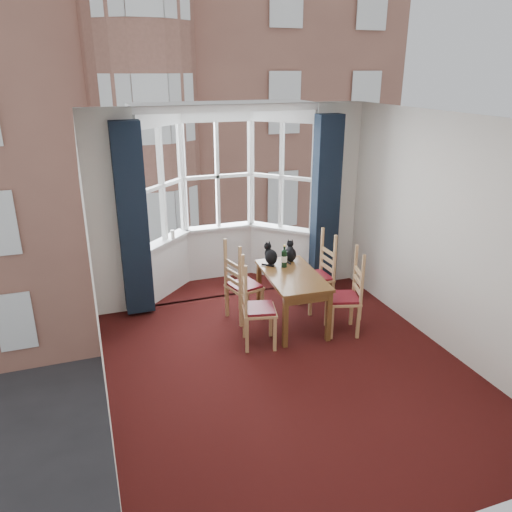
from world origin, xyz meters
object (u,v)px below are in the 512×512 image
chair_right_far (321,277)px  wine_bottle (284,257)px  cat_right (290,253)px  dining_table (292,281)px  chair_left_far (239,288)px  cat_left (271,256)px  chair_right_near (350,299)px  candle_tall (173,234)px  chair_left_near (252,310)px

chair_right_far → wine_bottle: (-0.60, -0.04, 0.38)m
cat_right → wine_bottle: wine_bottle is taller
dining_table → chair_left_far: chair_left_far is taller
chair_left_far → wine_bottle: wine_bottle is taller
cat_left → cat_right: (0.30, 0.03, -0.01)m
chair_right_near → candle_tall: size_ratio=6.81×
cat_right → wine_bottle: (-0.17, -0.19, 0.02)m
dining_table → candle_tall: candle_tall is taller
chair_right_far → chair_left_near: bearing=-152.4°
dining_table → wine_bottle: 0.35m
candle_tall → wine_bottle: bearing=-44.0°
chair_left_far → cat_left: bearing=12.3°
chair_right_near → candle_tall: 2.78m
chair_left_near → wine_bottle: size_ratio=2.94×
chair_right_far → wine_bottle: bearing=-176.5°
chair_right_far → cat_right: 0.58m
chair_left_near → wine_bottle: 1.01m
dining_table → cat_right: (0.16, 0.45, 0.21)m
cat_left → wine_bottle: (0.13, -0.16, 0.02)m
candle_tall → chair_left_far: bearing=-61.4°
chair_right_far → candle_tall: candle_tall is taller
cat_right → candle_tall: size_ratio=2.24×
dining_table → chair_right_far: (0.59, 0.30, -0.15)m
wine_bottle → candle_tall: wine_bottle is taller
dining_table → chair_left_near: chair_left_near is taller
chair_right_near → chair_right_far: 0.77m
cat_left → candle_tall: 1.58m
chair_left_far → cat_right: 0.89m
chair_left_near → chair_left_far: same height
chair_left_near → cat_left: size_ratio=2.87×
dining_table → wine_bottle: size_ratio=4.15×
cat_right → wine_bottle: 0.26m
dining_table → chair_left_near: bearing=-151.8°
wine_bottle → candle_tall: bearing=136.0°
chair_left_far → cat_right: bearing=9.5°
chair_left_far → candle_tall: 1.43m
chair_right_far → wine_bottle: wine_bottle is taller
chair_right_near → wine_bottle: wine_bottle is taller
chair_left_far → chair_right_far: (1.23, -0.02, 0.00)m
chair_right_near → dining_table: bearing=142.2°
chair_left_near → cat_right: cat_right is taller
cat_right → candle_tall: (-1.45, 1.05, 0.10)m
chair_right_far → cat_left: (-0.73, 0.13, 0.37)m
chair_right_near → cat_right: 1.09m
cat_left → candle_tall: cat_left is taller
chair_left_far → candle_tall: size_ratio=6.81×
chair_right_far → cat_left: cat_left is taller
candle_tall → cat_left: bearing=-43.1°
dining_table → chair_left_near: size_ratio=1.41×
dining_table → chair_right_far: 0.68m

